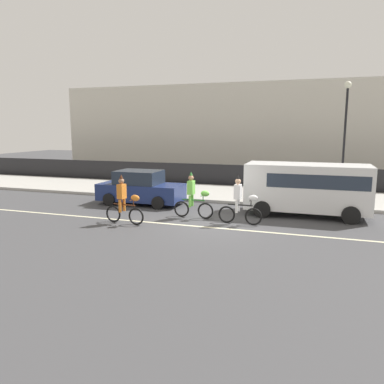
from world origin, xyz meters
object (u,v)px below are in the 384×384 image
Objects in this scene: parade_cyclist_zebra at (241,203)px; parked_car_navy at (141,188)px; parked_van_white at (309,186)px; parade_cyclist_orange at (124,202)px; street_lamp_post at (346,122)px; parade_cyclist_lime at (194,198)px.

parade_cyclist_zebra reaches higher than parked_car_navy.
parked_van_white is at bearing 44.00° from parade_cyclist_zebra.
parked_car_navy is (-1.12, 3.68, -0.06)m from parade_cyclist_orange.
parade_cyclist_orange is 3.84m from parked_car_navy.
parade_cyclist_zebra is at bearing -23.44° from parked_car_navy.
street_lamp_post is (1.58, 4.83, 2.71)m from parked_van_white.
parade_cyclist_orange and parade_cyclist_lime have the same top height.
parade_cyclist_zebra is 3.39m from parked_van_white.
parked_van_white is at bearing 23.69° from parade_cyclist_lime.
parade_cyclist_orange is 1.00× the size of parade_cyclist_lime.
parade_cyclist_orange is 4.46m from parade_cyclist_zebra.
parked_van_white is at bearing 0.09° from parked_car_navy.
parade_cyclist_lime is at bearing 169.00° from parade_cyclist_zebra.
parked_car_navy is 11.02m from street_lamp_post.
parade_cyclist_zebra is 8.79m from street_lamp_post.
parked_van_white is (4.44, 1.95, 0.44)m from parade_cyclist_lime.
parade_cyclist_orange is at bearing -142.06° from parade_cyclist_lime.
parade_cyclist_lime is at bearing -30.00° from parked_car_navy.
parked_van_white reaches higher than parade_cyclist_zebra.
street_lamp_post is (8.25, 8.52, 3.15)m from parade_cyclist_orange.
street_lamp_post is (9.37, 4.84, 3.21)m from parked_car_navy.
parade_cyclist_orange and parade_cyclist_zebra have the same top height.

